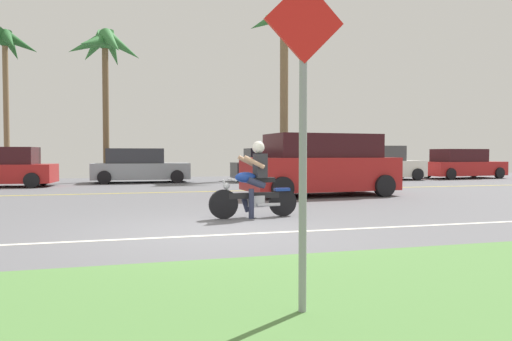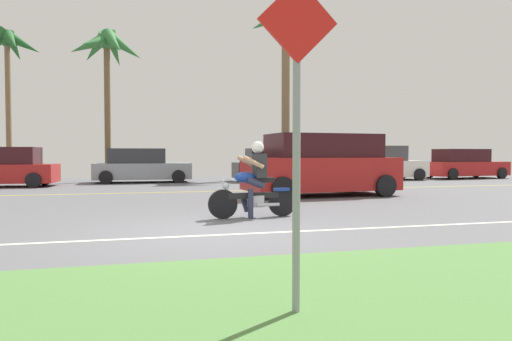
# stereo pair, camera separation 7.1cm
# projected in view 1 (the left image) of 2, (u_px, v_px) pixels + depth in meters

# --- Properties ---
(ground) EXTENTS (56.00, 30.00, 0.04)m
(ground) POSITION_uv_depth(u_px,v_px,m) (192.00, 211.00, 10.45)
(ground) COLOR slate
(grass_median) EXTENTS (56.00, 3.80, 0.06)m
(grass_median) POSITION_uv_depth(u_px,v_px,m) (311.00, 313.00, 3.60)
(grass_median) COLOR #548442
(grass_median) RESTS_ON ground
(lane_line_near) EXTENTS (50.40, 0.12, 0.01)m
(lane_line_near) POSITION_uv_depth(u_px,v_px,m) (220.00, 235.00, 7.21)
(lane_line_near) COLOR silver
(lane_line_near) RESTS_ON ground
(lane_line_far) EXTENTS (50.40, 0.12, 0.01)m
(lane_line_far) POSITION_uv_depth(u_px,v_px,m) (172.00, 192.00, 15.20)
(lane_line_far) COLOR yellow
(lane_line_far) RESTS_ON ground
(motorcyclist) EXTENTS (1.80, 0.59, 1.51)m
(motorcyclist) POSITION_uv_depth(u_px,v_px,m) (255.00, 185.00, 9.19)
(motorcyclist) COLOR black
(motorcyclist) RESTS_ON ground
(suv_nearby) EXTENTS (4.75, 2.40, 1.84)m
(suv_nearby) POSITION_uv_depth(u_px,v_px,m) (321.00, 166.00, 14.05)
(suv_nearby) COLOR #AD1E1E
(suv_nearby) RESTS_ON ground
(parked_car_1) EXTENTS (4.15, 2.06, 1.48)m
(parked_car_1) POSITION_uv_depth(u_px,v_px,m) (139.00, 167.00, 20.41)
(parked_car_1) COLOR #8C939E
(parked_car_1) RESTS_ON ground
(parked_car_2) EXTENTS (4.17, 2.00, 1.49)m
(parked_car_2) POSITION_uv_depth(u_px,v_px,m) (276.00, 166.00, 21.43)
(parked_car_2) COLOR #232328
(parked_car_2) RESTS_ON ground
(parked_car_3) EXTENTS (3.93, 1.99, 1.63)m
(parked_car_3) POSITION_uv_depth(u_px,v_px,m) (381.00, 164.00, 22.44)
(parked_car_3) COLOR white
(parked_car_3) RESTS_ON ground
(parked_car_4) EXTENTS (4.38, 2.15, 1.49)m
(parked_car_4) POSITION_uv_depth(u_px,v_px,m) (462.00, 165.00, 23.84)
(parked_car_4) COLOR #AD1E1E
(parked_car_4) RESTS_ON ground
(palm_tree_0) EXTENTS (3.38, 3.18, 6.91)m
(palm_tree_0) POSITION_uv_depth(u_px,v_px,m) (104.00, 52.00, 20.86)
(palm_tree_0) COLOR brown
(palm_tree_0) RESTS_ON ground
(palm_tree_1) EXTENTS (3.83, 3.81, 9.18)m
(palm_tree_1) POSITION_uv_depth(u_px,v_px,m) (285.00, 32.00, 23.99)
(palm_tree_1) COLOR brown
(palm_tree_1) RESTS_ON ground
(palm_tree_2) EXTENTS (2.95, 3.03, 7.03)m
(palm_tree_2) POSITION_uv_depth(u_px,v_px,m) (5.00, 51.00, 21.34)
(palm_tree_2) COLOR brown
(palm_tree_2) RESTS_ON ground
(street_sign) EXTENTS (0.62, 0.06, 2.55)m
(street_sign) POSITION_uv_depth(u_px,v_px,m) (303.00, 114.00, 3.49)
(street_sign) COLOR gray
(street_sign) RESTS_ON ground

